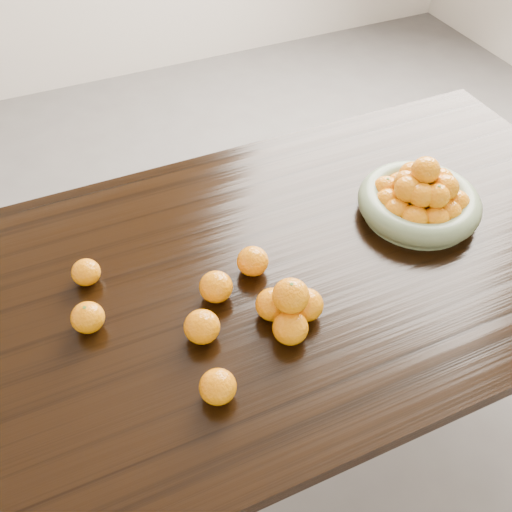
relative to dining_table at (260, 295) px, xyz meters
name	(u,v)px	position (x,y,z in m)	size (l,w,h in m)	color
ground	(259,422)	(0.00, 0.00, -0.66)	(5.00, 5.00, 0.00)	#5E5B59
dining_table	(260,295)	(0.00, 0.00, 0.00)	(2.00, 1.00, 0.75)	black
fruit_bowl	(420,198)	(0.47, 0.02, 0.14)	(0.32, 0.32, 0.17)	#687656
orange_pyramid	(290,308)	(-0.01, -0.17, 0.14)	(0.14, 0.15, 0.13)	orange
loose_orange_0	(88,317)	(-0.41, 0.00, 0.12)	(0.07, 0.07, 0.07)	orange
loose_orange_1	(202,327)	(-0.19, -0.13, 0.13)	(0.08, 0.08, 0.07)	orange
loose_orange_2	(218,387)	(-0.22, -0.28, 0.12)	(0.07, 0.07, 0.07)	orange
loose_orange_3	(86,272)	(-0.39, 0.14, 0.12)	(0.07, 0.07, 0.06)	orange
loose_orange_4	(216,287)	(-0.13, -0.03, 0.13)	(0.08, 0.08, 0.07)	orange
loose_orange_5	(253,261)	(-0.02, 0.01, 0.12)	(0.08, 0.08, 0.07)	orange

